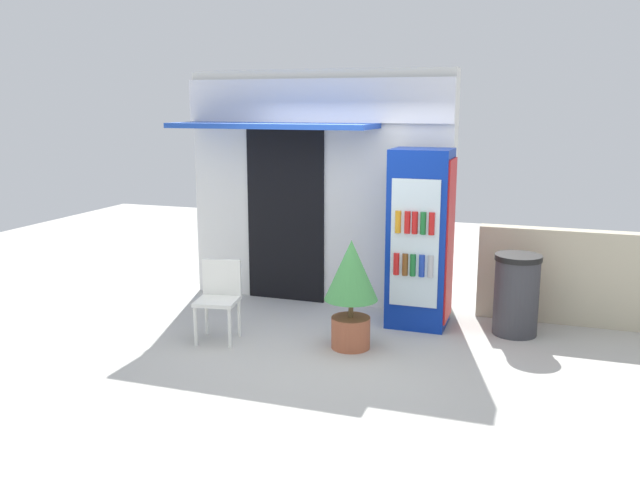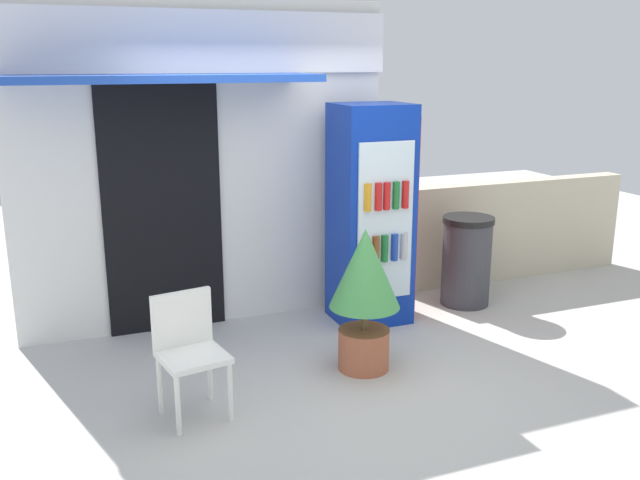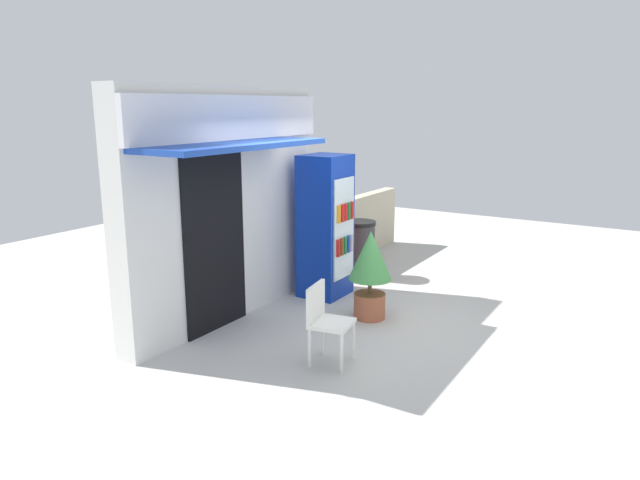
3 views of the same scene
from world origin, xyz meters
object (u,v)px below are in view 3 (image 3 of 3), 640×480
object	(u,v)px
drink_cooler	(326,226)
trash_bin	(359,249)
plastic_chair	(325,317)
potted_plant_near_shop	(370,267)

from	to	relation	value
drink_cooler	trash_bin	world-z (taller)	drink_cooler
trash_bin	drink_cooler	bearing A→B (deg)	-178.70
plastic_chair	potted_plant_near_shop	bearing A→B (deg)	7.69
trash_bin	potted_plant_near_shop	bearing A→B (deg)	-147.94
trash_bin	plastic_chair	bearing A→B (deg)	-158.44
potted_plant_near_shop	trash_bin	distance (m)	1.88
drink_cooler	plastic_chair	xyz separation A→B (m)	(-1.92, -1.15, -0.50)
drink_cooler	potted_plant_near_shop	xyz separation A→B (m)	(-0.52, -0.96, -0.32)
potted_plant_near_shop	plastic_chair	bearing A→B (deg)	-172.31
plastic_chair	trash_bin	world-z (taller)	trash_bin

